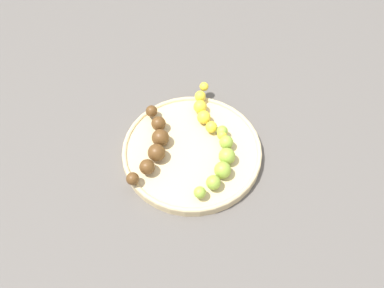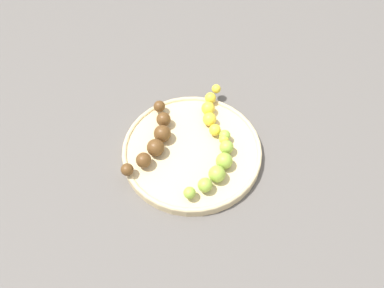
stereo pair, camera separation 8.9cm
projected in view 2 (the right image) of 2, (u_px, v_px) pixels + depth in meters
name	position (u px, v px, depth m)	size (l,w,h in m)	color
ground_plane	(192.00, 154.00, 0.92)	(2.40, 2.40, 0.00)	#56514C
fruit_bowl	(192.00, 151.00, 0.91)	(0.30, 0.30, 0.02)	#D1B784
banana_yellow	(212.00, 113.00, 0.94)	(0.07, 0.16, 0.03)	yellow
banana_overripe	(155.00, 139.00, 0.90)	(0.13, 0.16, 0.04)	#593819
banana_green	(217.00, 166.00, 0.86)	(0.14, 0.14, 0.03)	#8CAD38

